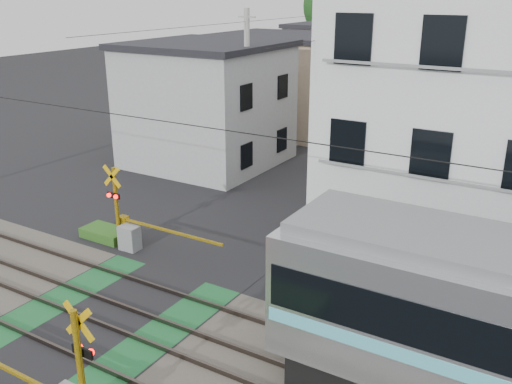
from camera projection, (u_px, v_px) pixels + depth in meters
The scene contains 10 objects.
ground at pixel (109, 315), 16.32m from camera, with size 120.00×120.00×0.00m, color black.
track_bed at pixel (109, 314), 16.31m from camera, with size 120.00×120.00×0.14m.
crossing_signal_far at pixel (128, 230), 20.28m from camera, with size 4.74×0.65×3.09m.
apartment_block at pixel (504, 126), 18.26m from camera, with size 10.20×8.36×9.30m.
houses_row at pixel (404, 82), 35.99m from camera, with size 22.07×31.35×6.80m.
tree_hill at pixel (471, 24), 53.81m from camera, with size 40.00×13.62×11.85m.
catenary at pixel (299, 243), 12.18m from camera, with size 60.00×5.04×7.00m.
utility_poles at pixel (369, 73), 33.99m from camera, with size 7.90×42.00×8.00m.
pedestrian at pixel (417, 115), 37.93m from camera, with size 0.62×0.41×1.70m, color black.
weed_patches at pixel (153, 329), 15.33m from camera, with size 10.25×8.80×0.40m.
Camera 1 is at (10.94, -9.95, 8.84)m, focal length 40.00 mm.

